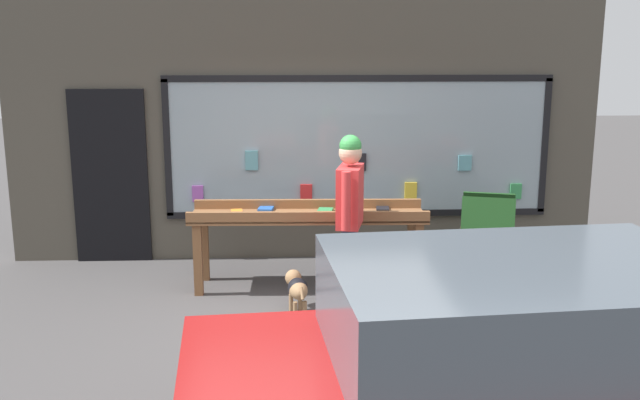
{
  "coord_description": "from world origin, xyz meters",
  "views": [
    {
      "loc": [
        -0.23,
        -6.28,
        2.61
      ],
      "look_at": [
        0.12,
        0.99,
        1.02
      ],
      "focal_mm": 40.0,
      "sensor_mm": 36.0,
      "label": 1
    }
  ],
  "objects_px": {
    "display_table_main": "(308,221)",
    "person_browsing": "(350,207)",
    "sandwich_board_sign": "(487,236)",
    "parked_car": "(518,372)",
    "small_dog": "(297,287)"
  },
  "relations": [
    {
      "from": "sandwich_board_sign",
      "to": "parked_car",
      "type": "relative_size",
      "value": 0.24
    },
    {
      "from": "person_browsing",
      "to": "small_dog",
      "type": "bearing_deg",
      "value": 121.21
    },
    {
      "from": "small_dog",
      "to": "sandwich_board_sign",
      "type": "height_order",
      "value": "sandwich_board_sign"
    },
    {
      "from": "parked_car",
      "to": "small_dog",
      "type": "bearing_deg",
      "value": 108.44
    },
    {
      "from": "display_table_main",
      "to": "person_browsing",
      "type": "bearing_deg",
      "value": -57.39
    },
    {
      "from": "small_dog",
      "to": "parked_car",
      "type": "xyz_separation_m",
      "value": [
        1.25,
        -2.89,
        0.47
      ]
    },
    {
      "from": "display_table_main",
      "to": "small_dog",
      "type": "bearing_deg",
      "value": -99.93
    },
    {
      "from": "sandwich_board_sign",
      "to": "parked_car",
      "type": "xyz_separation_m",
      "value": [
        -0.92,
        -3.89,
        0.25
      ]
    },
    {
      "from": "small_dog",
      "to": "parked_car",
      "type": "bearing_deg",
      "value": -166.47
    },
    {
      "from": "parked_car",
      "to": "display_table_main",
      "type": "bearing_deg",
      "value": 101.82
    },
    {
      "from": "display_table_main",
      "to": "person_browsing",
      "type": "relative_size",
      "value": 1.45
    },
    {
      "from": "display_table_main",
      "to": "parked_car",
      "type": "xyz_separation_m",
      "value": [
        1.11,
        -3.69,
        0.0
      ]
    },
    {
      "from": "small_dog",
      "to": "parked_car",
      "type": "height_order",
      "value": "parked_car"
    },
    {
      "from": "display_table_main",
      "to": "parked_car",
      "type": "bearing_deg",
      "value": -73.29
    },
    {
      "from": "small_dog",
      "to": "sandwich_board_sign",
      "type": "bearing_deg",
      "value": -74.96
    }
  ]
}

